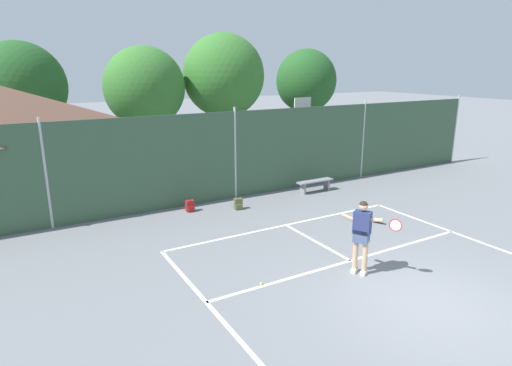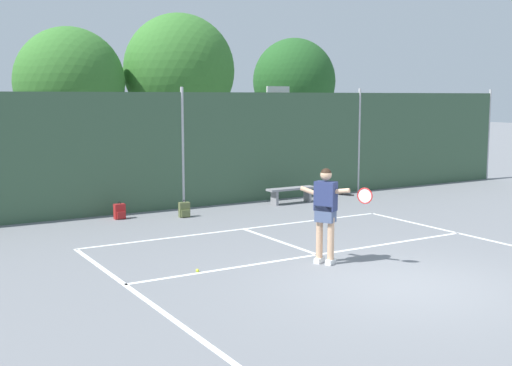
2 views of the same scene
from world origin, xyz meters
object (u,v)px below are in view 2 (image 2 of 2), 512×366
object	(u,v)px
tennis_player	(326,207)
backpack_red	(120,212)
tennis_ball	(197,271)
basketball_hoop	(277,123)
backpack_olive	(184,210)
courtside_bench	(291,192)

from	to	relation	value
tennis_player	backpack_red	world-z (taller)	tennis_player
tennis_ball	backpack_red	size ratio (longest dim) A/B	0.14
basketball_hoop	backpack_olive	size ratio (longest dim) A/B	7.67
basketball_hoop	tennis_player	xyz separation A→B (m)	(-4.75, -9.08, -1.20)
tennis_player	courtside_bench	size ratio (longest dim) A/B	1.16
backpack_olive	tennis_ball	bearing A→B (deg)	-112.30
backpack_red	backpack_olive	bearing A→B (deg)	-22.02
tennis_player	tennis_ball	distance (m)	2.72
tennis_ball	backpack_olive	world-z (taller)	backpack_olive
tennis_ball	backpack_olive	distance (m)	5.55
backpack_red	courtside_bench	bearing A→B (deg)	-2.64
backpack_red	backpack_olive	distance (m)	1.70
tennis_player	backpack_olive	bearing A→B (deg)	92.91
backpack_red	courtside_bench	xyz separation A→B (m)	(5.28, -0.24, 0.17)
tennis_ball	basketball_hoop	bearing A→B (deg)	49.51
tennis_ball	backpack_red	bearing A→B (deg)	84.73
basketball_hoop	tennis_ball	xyz separation A→B (m)	(-7.15, -8.38, -2.28)
tennis_player	backpack_red	xyz separation A→B (m)	(-1.87, 6.47, -0.92)
basketball_hoop	tennis_ball	bearing A→B (deg)	-130.49
tennis_player	backpack_olive	distance (m)	5.91
basketball_hoop	courtside_bench	bearing A→B (deg)	-115.04
courtside_bench	tennis_player	bearing A→B (deg)	-118.75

